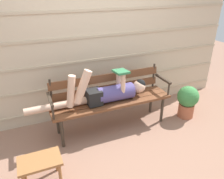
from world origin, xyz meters
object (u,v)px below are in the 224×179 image
at_px(reclining_person, 106,92).
at_px(footstool, 40,164).
at_px(park_bench, 110,96).
at_px(potted_plant, 187,100).

height_order(reclining_person, footstool, reclining_person).
height_order(park_bench, reclining_person, reclining_person).
height_order(park_bench, potted_plant, park_bench).
height_order(park_bench, footstool, park_bench).
distance_m(park_bench, potted_plant, 1.29).
relative_size(park_bench, potted_plant, 3.32).
xyz_separation_m(footstool, potted_plant, (2.36, 0.49, 0.03)).
distance_m(reclining_person, footstool, 1.27).
bearing_deg(reclining_person, footstool, -146.44).
xyz_separation_m(park_bench, footstool, (-1.12, -0.74, -0.23)).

